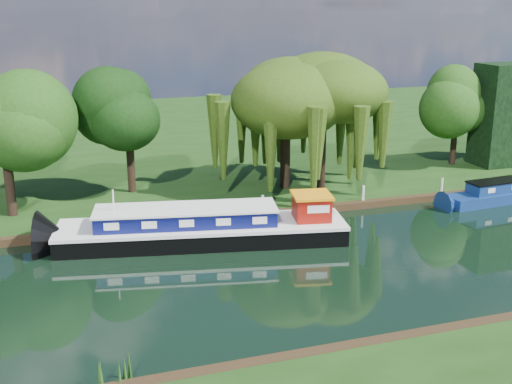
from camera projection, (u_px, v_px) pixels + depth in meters
name	position (u px, v px, depth m)	size (l,w,h in m)	color
ground	(386.00, 258.00, 33.82)	(120.00, 120.00, 0.00)	black
far_bank	(218.00, 134.00, 64.72)	(120.00, 52.00, 0.45)	black
dutch_barge	(205.00, 228.00, 35.87)	(16.44, 6.61, 3.39)	black
red_dinghy	(110.00, 246.00, 35.56)	(2.19, 3.07, 0.64)	maroon
willow_left	(286.00, 100.00, 43.53)	(7.07, 7.07, 8.47)	black
willow_right	(322.00, 100.00, 43.44)	(6.91, 6.91, 8.42)	black
tree_far_left	(3.00, 122.00, 37.69)	(5.22, 5.22, 8.41)	black
tree_far_mid	(128.00, 114.00, 42.74)	(4.77, 4.77, 7.80)	black
tree_far_right	(457.00, 106.00, 50.51)	(4.17, 4.17, 6.82)	black
lamppost	(316.00, 167.00, 42.85)	(0.36, 0.36, 2.56)	silver
mooring_posts	(314.00, 198.00, 41.05)	(19.16, 0.16, 1.00)	silver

